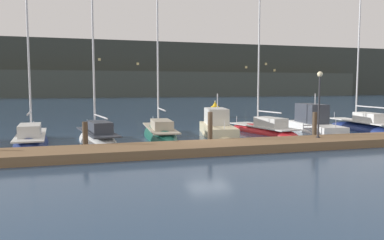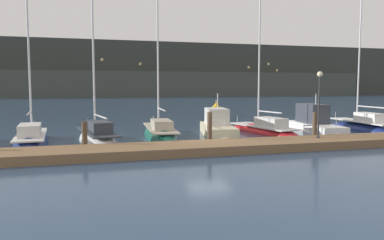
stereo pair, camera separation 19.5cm
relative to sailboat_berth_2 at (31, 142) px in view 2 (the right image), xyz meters
The scene contains 15 objects.
ground_plane 10.59m from the sailboat_berth_2, 18.70° to the right, with size 400.00×400.00×0.00m, color navy.
dock 11.35m from the sailboat_berth_2, 27.86° to the right, with size 36.94×2.80×0.45m, color brown.
mooring_pile_1 4.84m from the sailboat_berth_2, 49.63° to the right, with size 0.28×0.28×1.60m, color #4C3D2D.
mooring_pile_2 10.71m from the sailboat_berth_2, 20.01° to the right, with size 0.28×0.28×1.99m, color #4C3D2D.
mooring_pile_3 17.36m from the sailboat_berth_2, 12.16° to the right, with size 0.28×0.28×1.85m, color #4C3D2D.
sailboat_berth_2 is the anchor object (origin of this frame).
sailboat_berth_3 3.85m from the sailboat_berth_2, ahead, with size 3.01×7.27×10.22m.
sailboat_berth_4 8.11m from the sailboat_berth_2, ahead, with size 2.48×8.53×11.71m.
motorboat_berth_5 12.22m from the sailboat_berth_2, ahead, with size 3.23×6.67×3.53m.
sailboat_berth_6 16.05m from the sailboat_berth_2, ahead, with size 3.50×7.88×11.40m.
motorboat_berth_7 20.10m from the sailboat_berth_2, ahead, with size 2.92×7.14×3.47m.
sailboat_berth_8 24.13m from the sailboat_berth_2, ahead, with size 2.23×7.70×11.66m.
channel_buoy 23.12m from the sailboat_berth_2, 42.02° to the left, with size 1.38×1.38×1.86m.
dock_lamppost 17.27m from the sailboat_berth_2, 17.25° to the right, with size 0.32×0.32×3.87m.
hillside_backdrop 106.99m from the sailboat_berth_2, 83.34° to the left, with size 240.00×23.00×18.26m.
Camera 2 is at (-6.76, -20.56, 3.47)m, focal length 35.00 mm.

